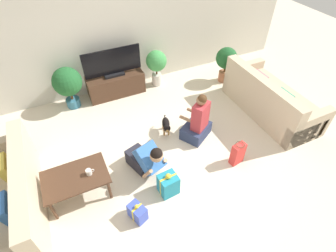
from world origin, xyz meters
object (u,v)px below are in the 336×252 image
Objects in this scene: tv at (113,64)px; mug at (89,172)px; person_sitting at (198,122)px; gift_box_b at (168,184)px; tv_console at (116,84)px; gift_bag_a at (238,154)px; person_kneeling at (146,159)px; sofa_left at (8,202)px; dog at (166,125)px; gift_box_a at (137,212)px; potted_plant_corner_right at (226,60)px; sofa_right at (270,100)px; potted_plant_back_left at (68,83)px; potted_plant_back_right at (156,63)px; coffee_table at (76,179)px.

mug is (-1.06, -2.33, -0.24)m from tv.
gift_box_b is at bearing 10.15° from person_sitting.
tv_console reaches higher than gift_bag_a.
person_kneeling is 6.50× the size of mug.
sofa_left is at bearing -134.67° from tv.
dog is 1.74m from gift_box_a.
potted_plant_corner_right is 2.03m from person_sitting.
sofa_right is 4.03m from potted_plant_back_left.
gift_box_b is at bearing 19.62° from gift_box_a.
gift_box_b is (-0.04, -2.80, -0.55)m from tv.
person_sitting reaches higher than sofa_left.
gift_box_a is (0.34, -2.95, -0.44)m from potted_plant_back_left.
tv_console is 2.58m from mug.
potted_plant_back_right is 1.91m from potted_plant_back_left.
coffee_table is 1.07m from person_kneeling.
potted_plant_corner_right is 3.45m from potted_plant_back_left.
mug is at bearing 96.17° from sofa_right.
mug is at bearing -131.49° from potted_plant_back_right.
tv reaches higher than sofa_right.
coffee_table is 1.34m from gift_box_b.
mug is at bearing -114.49° from tv.
gift_bag_a is (-1.35, -0.82, -0.10)m from sofa_right.
coffee_table is 4.09m from potted_plant_corner_right.
potted_plant_corner_right is 1.83× the size of dog.
gift_bag_a is (3.42, -0.55, -0.10)m from sofa_left.
tv reaches higher than gift_box_b.
person_sitting reaches higher than potted_plant_corner_right.
potted_plant_corner_right is at bearing -19.49° from potted_plant_back_right.
mug reaches higher than dog.
coffee_table is at bearing 160.80° from person_kneeling.
tv is 2.67× the size of dog.
tv is 1.45× the size of potted_plant_corner_right.
tv is at bearing 61.10° from coffee_table.
gift_bag_a is at bearing -10.62° from coffee_table.
coffee_table is at bearing -155.23° from potted_plant_corner_right.
tv is 10.07× the size of mug.
potted_plant_corner_right reaches higher than mug.
potted_plant_back_right is 1.92× the size of gift_bag_a.
potted_plant_back_right is at bearing -121.18° from person_sitting.
potted_plant_back_left is 0.94× the size of person_sitting.
sofa_right is at bearing -83.86° from potted_plant_corner_right.
tv_console is at bearing 65.51° from mug.
potted_plant_back_left reaches higher than dog.
coffee_table is 0.23m from mug.
gift_bag_a is (0.29, -0.83, -0.13)m from person_sitting.
tv reaches higher than potted_plant_back_left.
sofa_left reaches higher than potted_plant_corner_right.
sofa_right is 1.67× the size of tv.
gift_bag_a is (1.29, 0.04, 0.03)m from gift_box_b.
coffee_table is at bearing 132.52° from gift_box_a.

